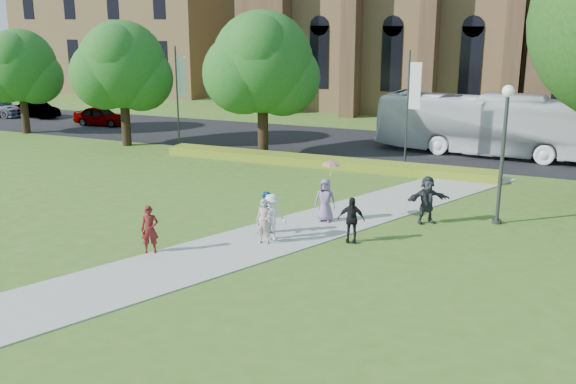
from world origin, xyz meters
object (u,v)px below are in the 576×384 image
at_px(car_0, 101,116).
at_px(car_1, 38,110).
at_px(tour_coach, 488,125).
at_px(pedestrian_0, 150,229).
at_px(streetlamp, 504,138).

relative_size(car_0, car_1, 1.04).
height_order(tour_coach, pedestrian_0, tour_coach).
xyz_separation_m(tour_coach, car_1, (-34.05, 1.20, -1.10)).
bearing_deg(streetlamp, car_1, 158.36).
bearing_deg(streetlamp, tour_coach, 97.87).
bearing_deg(streetlamp, pedestrian_0, -142.83).
distance_m(car_0, pedestrian_0, 27.90).
distance_m(tour_coach, pedestrian_0, 22.54).
height_order(car_0, pedestrian_0, pedestrian_0).
bearing_deg(streetlamp, car_0, 155.63).
xyz_separation_m(streetlamp, tour_coach, (-1.80, 13.03, -1.54)).
bearing_deg(tour_coach, car_1, 93.09).
xyz_separation_m(tour_coach, car_0, (-27.02, 0.03, -1.05)).
bearing_deg(car_1, streetlamp, -103.11).
xyz_separation_m(car_1, pedestrian_0, (25.53, -22.05, 0.19)).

